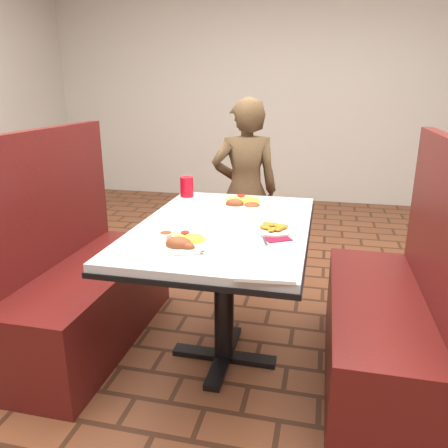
# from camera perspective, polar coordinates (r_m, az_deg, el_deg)

# --- Properties ---
(dining_table) EXTENTS (0.81, 1.21, 0.75)m
(dining_table) POSITION_cam_1_polar(r_m,az_deg,el_deg) (2.12, 0.00, -2.47)
(dining_table) COLOR silver
(dining_table) RESTS_ON ground
(booth_bench_left) EXTENTS (0.47, 1.20, 1.17)m
(booth_bench_left) POSITION_cam_1_polar(r_m,az_deg,el_deg) (2.54, -18.02, -7.85)
(booth_bench_left) COLOR #5E1815
(booth_bench_left) RESTS_ON ground
(booth_bench_right) EXTENTS (0.47, 1.20, 1.17)m
(booth_bench_right) POSITION_cam_1_polar(r_m,az_deg,el_deg) (2.24, 20.80, -11.74)
(booth_bench_right) COLOR #5E1815
(booth_bench_right) RESTS_ON ground
(diner_person) EXTENTS (0.55, 0.44, 1.31)m
(diner_person) POSITION_cam_1_polar(r_m,az_deg,el_deg) (3.16, 2.77, 4.29)
(diner_person) COLOR brown
(diner_person) RESTS_ON ground
(near_dinner_plate) EXTENTS (0.25, 0.25, 0.08)m
(near_dinner_plate) POSITION_cam_1_polar(r_m,az_deg,el_deg) (1.81, -5.33, -1.99)
(near_dinner_plate) COLOR white
(near_dinner_plate) RESTS_ON dining_table
(far_dinner_plate) EXTENTS (0.29, 0.29, 0.08)m
(far_dinner_plate) POSITION_cam_1_polar(r_m,az_deg,el_deg) (2.41, 2.45, 3.04)
(far_dinner_plate) COLOR white
(far_dinner_plate) RESTS_ON dining_table
(plantain_plate) EXTENTS (0.20, 0.20, 0.03)m
(plantain_plate) POSITION_cam_1_polar(r_m,az_deg,el_deg) (2.00, 6.45, -0.58)
(plantain_plate) COLOR white
(plantain_plate) RESTS_ON dining_table
(maroon_napkin) EXTENTS (0.15, 0.15, 0.00)m
(maroon_napkin) POSITION_cam_1_polar(r_m,az_deg,el_deg) (1.91, 6.81, -1.77)
(maroon_napkin) COLOR maroon
(maroon_napkin) RESTS_ON dining_table
(spoon_utensil) EXTENTS (0.04, 0.12, 0.00)m
(spoon_utensil) POSITION_cam_1_polar(r_m,az_deg,el_deg) (1.87, 5.34, -2.16)
(spoon_utensil) COLOR #BABBBF
(spoon_utensil) RESTS_ON dining_table
(red_tumbler) EXTENTS (0.08, 0.08, 0.12)m
(red_tumbler) POSITION_cam_1_polar(r_m,az_deg,el_deg) (2.62, -4.88, 4.87)
(red_tumbler) COLOR red
(red_tumbler) RESTS_ON dining_table
(paper_napkin) EXTENTS (0.22, 0.18, 0.01)m
(paper_napkin) POSITION_cam_1_polar(r_m,az_deg,el_deg) (1.55, 5.46, -6.29)
(paper_napkin) COLOR silver
(paper_napkin) RESTS_ON dining_table
(knife_utensil) EXTENTS (0.10, 0.17, 0.00)m
(knife_utensil) POSITION_cam_1_polar(r_m,az_deg,el_deg) (1.80, -3.45, -2.68)
(knife_utensil) COLOR silver
(knife_utensil) RESTS_ON dining_table
(fork_utensil) EXTENTS (0.03, 0.14, 0.00)m
(fork_utensil) POSITION_cam_1_polar(r_m,az_deg,el_deg) (1.78, -4.21, -3.00)
(fork_utensil) COLOR #B9B9BE
(fork_utensil) RESTS_ON dining_table
(lettuce_shreds) EXTENTS (0.28, 0.32, 0.00)m
(lettuce_shreds) POSITION_cam_1_polar(r_m,az_deg,el_deg) (2.14, 1.41, 0.43)
(lettuce_shreds) COLOR #7FAD45
(lettuce_shreds) RESTS_ON dining_table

